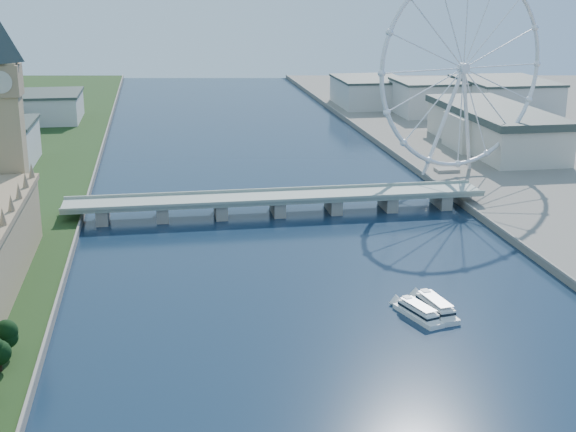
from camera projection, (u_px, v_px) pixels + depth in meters
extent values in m
cube|color=tan|center=(10.00, 150.00, 369.84)|extent=(13.00, 13.00, 80.00)
cube|color=#937A59|center=(3.00, 80.00, 360.74)|extent=(15.00, 15.00, 14.00)
cube|color=gray|center=(277.00, 198.00, 420.27)|extent=(220.00, 22.00, 2.00)
cube|color=gray|center=(103.00, 214.00, 407.69)|extent=(6.00, 20.00, 7.50)
cube|color=gray|center=(162.00, 212.00, 412.33)|extent=(6.00, 20.00, 7.50)
cube|color=gray|center=(221.00, 209.00, 416.98)|extent=(6.00, 20.00, 7.50)
cube|color=gray|center=(278.00, 207.00, 421.62)|extent=(6.00, 20.00, 7.50)
cube|color=gray|center=(333.00, 204.00, 426.27)|extent=(6.00, 20.00, 7.50)
cube|color=gray|center=(388.00, 202.00, 430.92)|extent=(6.00, 20.00, 7.50)
cube|color=gray|center=(441.00, 199.00, 435.56)|extent=(6.00, 20.00, 7.50)
torus|color=silver|center=(464.00, 68.00, 473.99)|extent=(113.60, 39.12, 118.60)
cylinder|color=silver|center=(464.00, 68.00, 473.99)|extent=(7.25, 6.61, 6.00)
cube|color=gray|center=(447.00, 170.00, 501.17)|extent=(14.00, 10.00, 2.00)
cube|color=beige|center=(2.00, 145.00, 516.37)|extent=(40.00, 60.00, 26.00)
cube|color=beige|center=(50.00, 108.00, 679.34)|extent=(50.00, 70.00, 22.00)
cube|color=beige|center=(431.00, 98.00, 710.67)|extent=(60.00, 60.00, 28.00)
cube|color=beige|center=(504.00, 99.00, 700.75)|extent=(70.00, 90.00, 30.00)
cube|color=beige|center=(370.00, 93.00, 761.81)|extent=(60.00, 80.00, 24.00)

